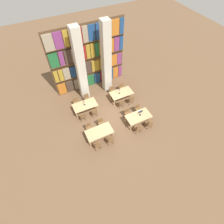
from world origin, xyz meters
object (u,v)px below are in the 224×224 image
chair_0 (97,145)px  chair_4 (138,128)px  chair_8 (83,116)px  chair_14 (131,99)px  chair_5 (128,113)px  reading_table_2 (85,106)px  chair_6 (149,124)px  chair_7 (138,109)px  chair_11 (87,99)px  reading_table_1 (138,117)px  laptop (140,111)px  pillar_center (106,60)px  chair_15 (122,87)px  chair_9 (76,102)px  chair_12 (121,103)px  chair_3 (101,123)px  reading_table_3 (121,93)px  chair_1 (89,128)px  chair_13 (112,91)px  desk_lamp_2 (119,90)px  chair_2 (110,140)px  pillar_left (80,67)px  desk_lamp_0 (140,113)px  reading_table_0 (99,132)px  desk_lamp_1 (84,102)px  chair_10 (94,112)px

chair_0 → chair_4: same height
chair_8 → chair_0: bearing=-89.0°
chair_0 → chair_14: same height
chair_5 → reading_table_2: 3.34m
chair_6 → reading_table_2: chair_6 is taller
chair_7 → chair_11: bearing=-40.8°
reading_table_1 → laptop: laptop is taller
pillar_center → chair_15: pillar_center is taller
chair_9 → chair_11: size_ratio=1.00×
chair_12 → chair_3: bearing=-154.1°
reading_table_3 → reading_table_1: bearing=-90.0°
chair_1 → chair_13: (3.17, 2.64, 0.00)m
chair_9 → chair_11: 0.94m
pillar_center → desk_lamp_2: pillar_center is taller
pillar_center → desk_lamp_2: size_ratio=12.04×
chair_2 → chair_6: bearing=-0.7°
chair_1 → chair_4: 3.53m
pillar_left → desk_lamp_0: pillar_left is taller
chair_6 → chair_3: bearing=152.9°
reading_table_1 → reading_table_3: (0.00, 2.68, 0.00)m
laptop → reading_table_0: bearing=4.4°
pillar_center → chair_5: bearing=-89.3°
reading_table_1 → desk_lamp_2: (-0.21, 2.71, 0.41)m
chair_0 → desk_lamp_0: desk_lamp_0 is taller
chair_15 → chair_4: bearing=77.6°
chair_2 → desk_lamp_1: 3.61m
chair_4 → laptop: (0.79, 1.09, 0.29)m
reading_table_0 → reading_table_3: bearing=40.2°
laptop → chair_12: 1.79m
desk_lamp_0 → chair_8: size_ratio=0.46×
desk_lamp_0 → chair_9: (-3.80, 3.51, -0.53)m
chair_9 → chair_5: bearing=139.1°
chair_0 → chair_7: 4.36m
chair_5 → chair_10: bearing=-28.0°
chair_11 → reading_table_3: size_ratio=0.48×
desk_lamp_1 → reading_table_3: desk_lamp_1 is taller
chair_5 → chair_6: 1.83m
chair_7 → chair_9: same height
reading_table_1 → chair_10: bearing=144.0°
reading_table_1 → chair_5: 0.93m
chair_4 → reading_table_3: size_ratio=0.48×
pillar_center → chair_12: size_ratio=6.71×
desk_lamp_2 → pillar_center: bearing=100.4°
chair_2 → chair_10: (-0.05, 2.72, 0.00)m
chair_13 → chair_3: bearing=50.0°
pillar_center → chair_13: bearing=-85.7°
laptop → reading_table_3: laptop is taller
chair_0 → chair_5: bearing=25.9°
reading_table_1 → chair_15: chair_15 is taller
chair_0 → chair_9: same height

